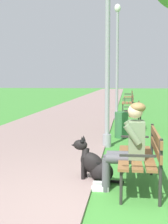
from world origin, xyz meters
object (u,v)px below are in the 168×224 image
person_seated_on_near_bench (129,143)px  lamp_post_near (107,62)px  park_bench_near (143,153)px  lamp_post_mid (117,61)px  park_bench_furthest (129,96)px  park_bench_mid (134,112)px  dog_black (95,165)px  park_bench_far (129,102)px  litter_bin (121,125)px

person_seated_on_near_bench → lamp_post_near: bearing=99.0°
park_bench_near → lamp_post_mid: 8.54m
lamp_post_mid → park_bench_near: bearing=-85.8°
lamp_post_near → park_bench_furthest: bearing=87.4°
park_bench_mid → lamp_post_mid: 2.97m
lamp_post_near → dog_black: bearing=-90.6°
park_bench_near → dog_black: size_ratio=1.81×
dog_black → lamp_post_mid: size_ratio=0.19×
dog_black → lamp_post_mid: lamp_post_mid is taller
park_bench_near → park_bench_far: bearing=90.5°
litter_bin → park_bench_far: bearing=87.9°
dog_black → lamp_post_near: (0.03, 2.66, 1.71)m
park_bench_mid → dog_black: 5.89m
park_bench_furthest → litter_bin: bearing=-91.4°
lamp_post_near → litter_bin: lamp_post_near is taller
park_bench_near → park_bench_far: 11.49m
lamp_post_mid → litter_bin: size_ratio=6.41×
park_bench_furthest → dog_black: size_ratio=1.81×
park_bench_furthest → lamp_post_mid: 9.35m
litter_bin → park_bench_furthest: bearing=88.6°
park_bench_far → person_seated_on_near_bench: (-0.11, -11.62, 0.17)m
park_bench_near → park_bench_furthest: 17.48m
park_bench_far → person_seated_on_near_bench: bearing=-90.5°
park_bench_mid → dog_black: size_ratio=1.81×
litter_bin → lamp_post_near: bearing=-103.9°
park_bench_furthest → lamp_post_mid: size_ratio=0.33×
park_bench_mid → lamp_post_near: lamp_post_near is taller
park_bench_far → lamp_post_mid: bearing=-99.1°
dog_black → litter_bin: bearing=85.0°
park_bench_far → lamp_post_near: bearing=-93.9°
park_bench_mid → lamp_post_near: size_ratio=0.40×
park_bench_near → lamp_post_mid: lamp_post_mid is taller
lamp_post_mid → park_bench_furthest: bearing=86.4°
dog_black → litter_bin: size_ratio=1.19×
park_bench_far → lamp_post_near: size_ratio=0.40×
person_seated_on_near_bench → lamp_post_mid: bearing=92.7°
person_seated_on_near_bench → lamp_post_mid: (-0.40, 8.45, 1.64)m
park_bench_near → lamp_post_near: size_ratio=0.40×
park_bench_far → dog_black: bearing=-93.1°
dog_black → park_bench_mid: bearing=82.9°
park_bench_mid → litter_bin: 1.94m
dog_black → lamp_post_near: 3.16m
person_seated_on_near_bench → dog_black: bearing=146.7°
park_bench_far → dog_black: (-0.61, -11.29, -0.25)m
park_bench_mid → park_bench_far: bearing=91.2°
person_seated_on_near_bench → litter_bin: person_seated_on_near_bench is taller
park_bench_mid → park_bench_far: 5.44m
lamp_post_mid → person_seated_on_near_bench: bearing=-87.3°
park_bench_furthest → dog_black: park_bench_furthest is taller
park_bench_far → lamp_post_mid: size_ratio=0.33×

